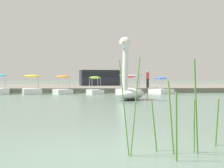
{
  "coord_description": "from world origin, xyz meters",
  "views": [
    {
      "loc": [
        -0.15,
        -5.96,
        1.25
      ],
      "look_at": [
        1.76,
        18.38,
        0.9
      ],
      "focal_mm": 57.23,
      "sensor_mm": 36.0,
      "label": 1
    }
  ],
  "objects_px": {
    "parked_van": "(100,77)",
    "person_on_path": "(148,79)",
    "swan_boat": "(130,87)",
    "pedal_boat_blue": "(161,89)",
    "pedal_boat_orange": "(62,88)",
    "pedal_boat_cyan": "(0,89)",
    "pedal_boat_yellow": "(32,89)",
    "pedal_boat_red": "(128,88)",
    "pedal_boat_lime": "(95,89)"
  },
  "relations": [
    {
      "from": "pedal_boat_orange",
      "to": "pedal_boat_yellow",
      "type": "distance_m",
      "value": 2.49
    },
    {
      "from": "pedal_boat_red",
      "to": "parked_van",
      "type": "xyz_separation_m",
      "value": [
        -1.75,
        13.86,
        0.99
      ]
    },
    {
      "from": "pedal_boat_blue",
      "to": "pedal_boat_red",
      "type": "height_order",
      "value": "pedal_boat_red"
    },
    {
      "from": "pedal_boat_orange",
      "to": "pedal_boat_yellow",
      "type": "height_order",
      "value": "pedal_boat_yellow"
    },
    {
      "from": "pedal_boat_yellow",
      "to": "pedal_boat_cyan",
      "type": "height_order",
      "value": "pedal_boat_cyan"
    },
    {
      "from": "pedal_boat_red",
      "to": "pedal_boat_cyan",
      "type": "distance_m",
      "value": 10.56
    },
    {
      "from": "pedal_boat_red",
      "to": "parked_van",
      "type": "distance_m",
      "value": 14.01
    },
    {
      "from": "pedal_boat_orange",
      "to": "pedal_boat_blue",
      "type": "bearing_deg",
      "value": 0.54
    },
    {
      "from": "pedal_boat_lime",
      "to": "swan_boat",
      "type": "bearing_deg",
      "value": -78.13
    },
    {
      "from": "pedal_boat_red",
      "to": "pedal_boat_blue",
      "type": "bearing_deg",
      "value": 7.3
    },
    {
      "from": "pedal_boat_yellow",
      "to": "pedal_boat_red",
      "type": "bearing_deg",
      "value": 0.44
    },
    {
      "from": "pedal_boat_red",
      "to": "pedal_boat_cyan",
      "type": "xyz_separation_m",
      "value": [
        -10.56,
        0.18,
        -0.01
      ]
    },
    {
      "from": "pedal_boat_blue",
      "to": "pedal_boat_lime",
      "type": "xyz_separation_m",
      "value": [
        -5.64,
        -0.45,
        0.02
      ]
    },
    {
      "from": "swan_boat",
      "to": "pedal_boat_orange",
      "type": "height_order",
      "value": "swan_boat"
    },
    {
      "from": "pedal_boat_yellow",
      "to": "pedal_boat_cyan",
      "type": "bearing_deg",
      "value": 174.69
    },
    {
      "from": "pedal_boat_lime",
      "to": "pedal_boat_cyan",
      "type": "xyz_separation_m",
      "value": [
        -7.77,
        0.27,
        0.04
      ]
    },
    {
      "from": "pedal_boat_red",
      "to": "parked_van",
      "type": "height_order",
      "value": "parked_van"
    },
    {
      "from": "pedal_boat_blue",
      "to": "person_on_path",
      "type": "distance_m",
      "value": 3.03
    },
    {
      "from": "pedal_boat_red",
      "to": "pedal_boat_lime",
      "type": "distance_m",
      "value": 2.79
    },
    {
      "from": "pedal_boat_blue",
      "to": "parked_van",
      "type": "height_order",
      "value": "parked_van"
    },
    {
      "from": "pedal_boat_lime",
      "to": "parked_van",
      "type": "bearing_deg",
      "value": 85.75
    },
    {
      "from": "pedal_boat_cyan",
      "to": "pedal_boat_blue",
      "type": "bearing_deg",
      "value": 0.78
    },
    {
      "from": "pedal_boat_red",
      "to": "swan_boat",
      "type": "bearing_deg",
      "value": -96.52
    },
    {
      "from": "person_on_path",
      "to": "swan_boat",
      "type": "bearing_deg",
      "value": -105.14
    },
    {
      "from": "pedal_boat_yellow",
      "to": "pedal_boat_cyan",
      "type": "relative_size",
      "value": 0.94
    },
    {
      "from": "pedal_boat_lime",
      "to": "parked_van",
      "type": "xyz_separation_m",
      "value": [
        1.04,
        13.95,
        1.04
      ]
    },
    {
      "from": "pedal_boat_orange",
      "to": "pedal_boat_cyan",
      "type": "xyz_separation_m",
      "value": [
        -5.09,
        -0.1,
        0.0
      ]
    },
    {
      "from": "pedal_boat_blue",
      "to": "pedal_boat_orange",
      "type": "xyz_separation_m",
      "value": [
        -8.32,
        -0.08,
        0.05
      ]
    },
    {
      "from": "pedal_boat_orange",
      "to": "parked_van",
      "type": "bearing_deg",
      "value": 74.67
    },
    {
      "from": "pedal_boat_orange",
      "to": "pedal_boat_cyan",
      "type": "bearing_deg",
      "value": -178.82
    },
    {
      "from": "pedal_boat_lime",
      "to": "pedal_boat_orange",
      "type": "height_order",
      "value": "pedal_boat_orange"
    },
    {
      "from": "pedal_boat_yellow",
      "to": "person_on_path",
      "type": "bearing_deg",
      "value": 17.82
    },
    {
      "from": "pedal_boat_blue",
      "to": "pedal_boat_yellow",
      "type": "relative_size",
      "value": 1.03
    },
    {
      "from": "parked_van",
      "to": "person_on_path",
      "type": "bearing_deg",
      "value": -69.59
    },
    {
      "from": "swan_boat",
      "to": "pedal_boat_cyan",
      "type": "height_order",
      "value": "swan_boat"
    },
    {
      "from": "pedal_boat_orange",
      "to": "person_on_path",
      "type": "bearing_deg",
      "value": 20.78
    },
    {
      "from": "swan_boat",
      "to": "person_on_path",
      "type": "relative_size",
      "value": 2.25
    },
    {
      "from": "swan_boat",
      "to": "pedal_boat_blue",
      "type": "bearing_deg",
      "value": 66.91
    },
    {
      "from": "swan_boat",
      "to": "pedal_boat_orange",
      "type": "relative_size",
      "value": 1.51
    },
    {
      "from": "pedal_boat_red",
      "to": "pedal_boat_cyan",
      "type": "relative_size",
      "value": 0.97
    },
    {
      "from": "swan_boat",
      "to": "pedal_boat_red",
      "type": "height_order",
      "value": "swan_boat"
    },
    {
      "from": "pedal_boat_blue",
      "to": "pedal_boat_orange",
      "type": "bearing_deg",
      "value": -179.46
    },
    {
      "from": "pedal_boat_cyan",
      "to": "parked_van",
      "type": "xyz_separation_m",
      "value": [
        8.81,
        13.68,
        1.0
      ]
    },
    {
      "from": "pedal_boat_blue",
      "to": "pedal_boat_lime",
      "type": "distance_m",
      "value": 5.66
    },
    {
      "from": "pedal_boat_blue",
      "to": "pedal_boat_lime",
      "type": "relative_size",
      "value": 1.32
    },
    {
      "from": "pedal_boat_lime",
      "to": "parked_van",
      "type": "relative_size",
      "value": 0.38
    },
    {
      "from": "swan_boat",
      "to": "pedal_boat_blue",
      "type": "xyz_separation_m",
      "value": [
        3.84,
        9.01,
        -0.36
      ]
    },
    {
      "from": "pedal_boat_lime",
      "to": "pedal_boat_red",
      "type": "bearing_deg",
      "value": 1.82
    },
    {
      "from": "person_on_path",
      "to": "parked_van",
      "type": "relative_size",
      "value": 0.32
    },
    {
      "from": "pedal_boat_blue",
      "to": "parked_van",
      "type": "bearing_deg",
      "value": 108.82
    }
  ]
}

